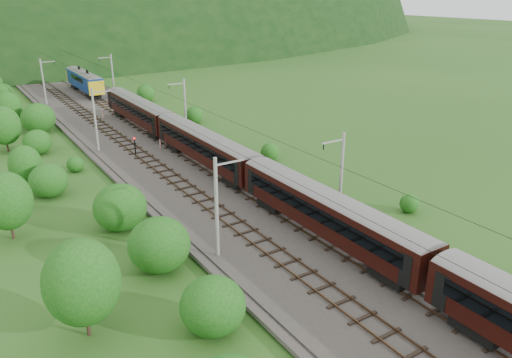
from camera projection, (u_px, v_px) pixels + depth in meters
ground at (283, 238)px, 42.10m from camera, size 600.00×600.00×0.00m
railbed at (225, 197)px, 49.91m from camera, size 14.00×220.00×0.30m
track_left at (203, 201)px, 48.62m from camera, size 2.40×220.00×0.27m
track_right at (245, 190)px, 51.04m from camera, size 2.40×220.00×0.27m
catenary_left at (96, 118)px, 62.56m from camera, size 2.54×192.28×8.00m
catenary_right at (185, 106)px, 68.73m from camera, size 2.54×192.28×8.00m
overhead_wires at (223, 130)px, 47.42m from camera, size 4.83×198.00×0.03m
train at (331, 208)px, 39.67m from camera, size 2.84×156.65×4.93m
hazard_post_near at (103, 113)px, 79.45m from camera, size 0.16×0.16×1.51m
hazard_post_far at (160, 145)px, 63.65m from camera, size 0.15×0.15×1.42m
signal at (135, 145)px, 61.08m from camera, size 0.27×0.27×2.45m
vegetation_left at (51, 175)px, 49.17m from camera, size 13.52×148.02×6.96m
vegetation_right at (279, 152)px, 60.16m from camera, size 6.43×103.15×2.94m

